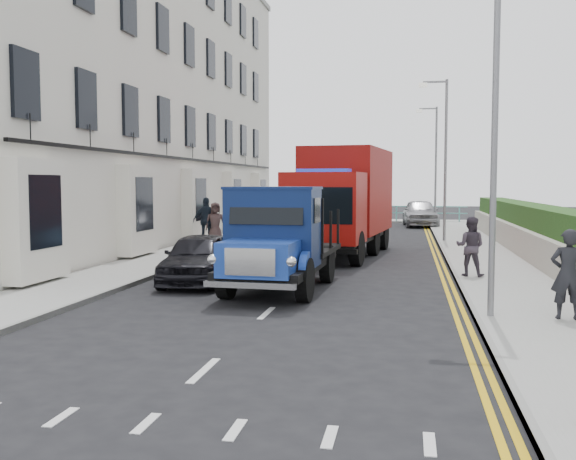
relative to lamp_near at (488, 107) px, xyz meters
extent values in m
plane|color=black|center=(-4.18, 2.00, -4.00)|extent=(120.00, 120.00, 0.00)
cube|color=gray|center=(-9.38, 11.00, -3.94)|extent=(2.40, 38.00, 0.12)
cube|color=gray|center=(1.12, 11.00, -3.94)|extent=(2.60, 38.00, 0.12)
cube|color=gray|center=(-4.18, 31.00, -3.94)|extent=(30.00, 2.50, 0.12)
plane|color=#4C5F68|center=(-4.18, 62.00, -4.00)|extent=(120.00, 120.00, 0.00)
cube|color=silver|center=(-13.68, 15.00, 3.00)|extent=(6.00, 30.00, 14.00)
cube|color=black|center=(-10.53, 15.00, -0.40)|extent=(0.12, 28.00, 0.10)
cube|color=#B2AD9E|center=(2.42, 11.00, -3.45)|extent=(0.30, 28.00, 1.00)
cube|color=#173A12|center=(3.12, 11.00, -3.05)|extent=(1.20, 28.00, 1.70)
cube|color=#59B2A5|center=(-4.18, 30.20, -2.92)|extent=(13.00, 0.08, 0.06)
cube|color=#59B2A5|center=(-4.18, 30.20, -3.35)|extent=(13.00, 0.06, 0.05)
cylinder|color=slate|center=(0.12, 0.00, -0.50)|extent=(0.12, 0.12, 7.00)
cylinder|color=slate|center=(0.12, 16.00, -0.50)|extent=(0.12, 0.12, 7.00)
cube|color=slate|center=(-0.38, 16.00, 2.90)|extent=(1.00, 0.08, 0.08)
cube|color=beige|center=(-0.88, 16.00, 2.78)|extent=(0.35, 0.18, 0.18)
cylinder|color=slate|center=(0.12, 26.00, -0.50)|extent=(0.12, 0.12, 7.00)
cube|color=slate|center=(-0.38, 26.00, 2.90)|extent=(1.00, 0.08, 0.08)
cube|color=beige|center=(-0.88, 26.00, 2.78)|extent=(0.35, 0.18, 0.18)
cylinder|color=black|center=(-5.41, 1.39, -3.51)|extent=(0.31, 0.99, 0.98)
cylinder|color=black|center=(-3.61, 1.31, -3.51)|extent=(0.31, 0.99, 0.98)
cylinder|color=black|center=(-5.27, 4.24, -3.51)|extent=(0.31, 0.99, 0.98)
cylinder|color=black|center=(-3.48, 4.16, -3.51)|extent=(0.31, 0.99, 0.98)
cube|color=black|center=(-4.44, 2.78, -3.37)|extent=(2.16, 4.97, 0.18)
cube|color=#1C3B98|center=(-4.53, 0.90, -3.00)|extent=(1.64, 1.40, 0.73)
cube|color=silver|center=(-4.56, 0.21, -3.00)|extent=(1.07, 0.13, 0.56)
cube|color=#0C1A44|center=(-4.48, 2.07, -2.42)|extent=(2.09, 1.32, 1.78)
cube|color=black|center=(-4.39, 4.00, -3.13)|extent=(2.27, 2.95, 0.12)
cylinder|color=black|center=(-5.10, 7.85, -3.44)|extent=(0.45, 1.14, 1.11)
cylinder|color=black|center=(-2.98, 7.61, -3.44)|extent=(0.45, 1.14, 1.11)
cylinder|color=black|center=(-4.74, 10.97, -3.44)|extent=(0.45, 1.14, 1.11)
cylinder|color=black|center=(-2.63, 10.73, -3.44)|extent=(0.45, 1.14, 1.11)
cylinder|color=black|center=(-4.49, 13.18, -3.44)|extent=(0.45, 1.14, 1.11)
cylinder|color=black|center=(-2.38, 12.94, -3.44)|extent=(0.45, 1.14, 1.11)
cube|color=black|center=(-3.74, 10.35, -3.24)|extent=(3.11, 7.30, 0.25)
cube|color=maroon|center=(-4.04, 7.73, -2.18)|extent=(2.63, 2.18, 2.23)
cube|color=black|center=(-4.14, 6.81, -2.08)|extent=(2.22, 0.33, 1.11)
cube|color=maroon|center=(-3.62, 11.45, -1.67)|extent=(3.10, 5.51, 3.03)
imported|color=black|center=(-6.78, 3.52, -3.34)|extent=(1.94, 3.98, 1.31)
imported|color=teal|center=(-6.78, 10.47, -3.31)|extent=(1.98, 4.30, 1.37)
imported|color=#B3B2B7|center=(-7.03, 14.00, -3.28)|extent=(2.46, 5.12, 1.44)
imported|color=black|center=(-4.91, 25.31, -3.26)|extent=(3.15, 5.57, 1.47)
imported|color=#99999D|center=(-0.71, 26.94, -3.18)|extent=(2.28, 4.93, 1.64)
imported|color=black|center=(1.45, -0.06, -3.05)|extent=(0.62, 0.42, 1.65)
imported|color=#3B323E|center=(0.22, 5.25, -3.08)|extent=(0.90, 0.78, 1.59)
imported|color=black|center=(-9.51, 12.72, -2.93)|extent=(1.19, 0.72, 1.89)
imported|color=#3B2C2B|center=(-9.15, 12.70, -3.03)|extent=(0.98, 0.84, 1.70)
camera|label=1|loc=(-1.42, -12.36, -1.40)|focal=40.00mm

